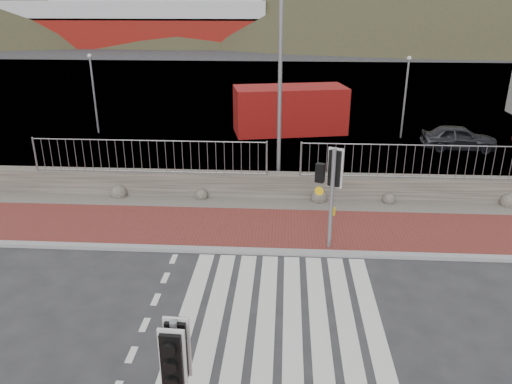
# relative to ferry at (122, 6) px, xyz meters

# --- Properties ---
(ground) EXTENTS (220.00, 220.00, 0.00)m
(ground) POSITION_rel_ferry_xyz_m (24.65, -67.90, -5.36)
(ground) COLOR #28282B
(ground) RESTS_ON ground
(sidewalk_far) EXTENTS (40.00, 3.00, 0.08)m
(sidewalk_far) POSITION_rel_ferry_xyz_m (24.65, -63.40, -5.32)
(sidewalk_far) COLOR maroon
(sidewalk_far) RESTS_ON ground
(kerb_far) EXTENTS (40.00, 0.25, 0.12)m
(kerb_far) POSITION_rel_ferry_xyz_m (24.65, -64.90, -5.31)
(kerb_far) COLOR gray
(kerb_far) RESTS_ON ground
(zebra_crossing) EXTENTS (4.62, 5.60, 0.01)m
(zebra_crossing) POSITION_rel_ferry_xyz_m (24.65, -67.90, -5.36)
(zebra_crossing) COLOR silver
(zebra_crossing) RESTS_ON ground
(gravel_strip) EXTENTS (40.00, 1.50, 0.06)m
(gravel_strip) POSITION_rel_ferry_xyz_m (24.65, -61.40, -5.33)
(gravel_strip) COLOR #59544C
(gravel_strip) RESTS_ON ground
(stone_wall) EXTENTS (40.00, 0.60, 0.90)m
(stone_wall) POSITION_rel_ferry_xyz_m (24.65, -60.60, -4.91)
(stone_wall) COLOR #49433C
(stone_wall) RESTS_ON ground
(railing) EXTENTS (18.07, 0.07, 1.22)m
(railing) POSITION_rel_ferry_xyz_m (24.65, -60.75, -3.54)
(railing) COLOR gray
(railing) RESTS_ON stone_wall
(quay) EXTENTS (120.00, 40.00, 0.50)m
(quay) POSITION_rel_ferry_xyz_m (24.65, -40.00, -5.36)
(quay) COLOR #4C4C4F
(quay) RESTS_ON ground
(water) EXTENTS (220.00, 50.00, 0.05)m
(water) POSITION_rel_ferry_xyz_m (24.65, -5.00, -5.36)
(water) COLOR #3F4C54
(water) RESTS_ON ground
(ferry) EXTENTS (50.00, 16.00, 20.00)m
(ferry) POSITION_rel_ferry_xyz_m (0.00, 0.00, 0.00)
(ferry) COLOR maroon
(ferry) RESTS_ON ground
(hills_backdrop) EXTENTS (254.00, 90.00, 100.00)m
(hills_backdrop) POSITION_rel_ferry_xyz_m (31.40, 20.00, -28.42)
(hills_backdrop) COLOR #303520
(hills_backdrop) RESTS_ON ground
(traffic_signal_near) EXTENTS (0.39, 0.24, 2.67)m
(traffic_signal_near) POSITION_rel_ferry_xyz_m (23.21, -71.85, -3.44)
(traffic_signal_near) COLOR gray
(traffic_signal_near) RESTS_ON ground
(traffic_signal_far) EXTENTS (0.74, 0.49, 3.04)m
(traffic_signal_far) POSITION_rel_ferry_xyz_m (25.99, -64.49, -3.16)
(traffic_signal_far) COLOR gray
(traffic_signal_far) RESTS_ON ground
(streetlight) EXTENTS (1.70, 0.73, 8.27)m
(streetlight) POSITION_rel_ferry_xyz_m (24.59, -59.85, -0.70)
(streetlight) COLOR gray
(streetlight) RESTS_ON ground
(shipping_container) EXTENTS (6.19, 3.57, 2.42)m
(shipping_container) POSITION_rel_ferry_xyz_m (24.89, -51.20, -4.15)
(shipping_container) COLOR maroon
(shipping_container) RESTS_ON ground
(car_a) EXTENTS (3.54, 1.65, 1.17)m
(car_a) POSITION_rel_ferry_xyz_m (32.91, -54.00, -4.77)
(car_a) COLOR black
(car_a) RESTS_ON ground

